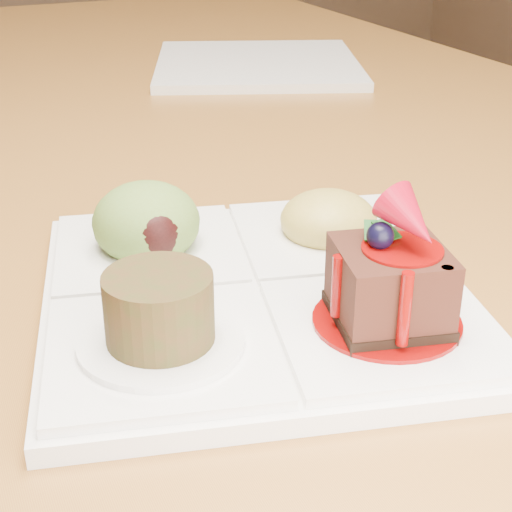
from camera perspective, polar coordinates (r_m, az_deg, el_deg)
name	(u,v)px	position (r m, az deg, el deg)	size (l,w,h in m)	color
dining_table	(193,176)	(0.90, -4.58, 5.85)	(1.00, 1.80, 0.75)	olive
sampler_plate	(252,274)	(0.49, -0.30, -1.35)	(0.32, 0.32, 0.10)	white
second_plate	(257,64)	(1.12, 0.10, 13.76)	(0.27, 0.27, 0.01)	white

